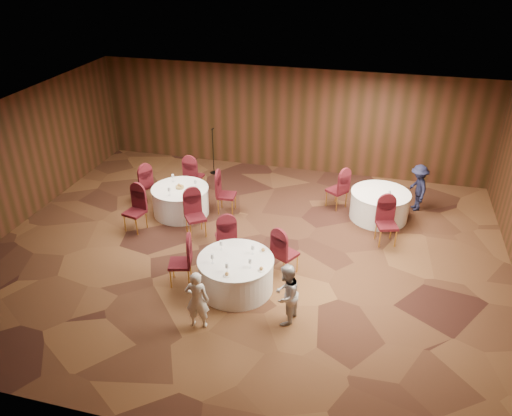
% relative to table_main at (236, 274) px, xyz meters
% --- Properties ---
extents(ground, '(12.00, 12.00, 0.00)m').
position_rel_table_main_xyz_m(ground, '(-0.18, 1.39, -0.38)').
color(ground, black).
rests_on(ground, ground).
extents(room_shell, '(12.00, 12.00, 12.00)m').
position_rel_table_main_xyz_m(room_shell, '(-0.18, 1.39, 1.59)').
color(room_shell, silver).
rests_on(room_shell, ground).
extents(table_main, '(1.59, 1.59, 0.74)m').
position_rel_table_main_xyz_m(table_main, '(0.00, 0.00, 0.00)').
color(table_main, white).
rests_on(table_main, ground).
extents(table_left, '(1.51, 1.51, 0.74)m').
position_rel_table_main_xyz_m(table_left, '(-2.36, 2.77, 0.00)').
color(table_left, white).
rests_on(table_left, ground).
extents(table_right, '(1.53, 1.53, 0.74)m').
position_rel_table_main_xyz_m(table_right, '(2.78, 3.84, 0.00)').
color(table_right, white).
rests_on(table_right, ground).
extents(chairs_main, '(2.76, 1.89, 1.00)m').
position_rel_table_main_xyz_m(chairs_main, '(-0.30, 0.61, 0.12)').
color(chairs_main, '#3D0C0D').
rests_on(chairs_main, ground).
extents(chairs_left, '(3.07, 2.97, 1.00)m').
position_rel_table_main_xyz_m(chairs_left, '(-2.40, 2.75, 0.12)').
color(chairs_left, '#3D0C0D').
rests_on(chairs_left, ground).
extents(chairs_right, '(2.06, 2.25, 1.00)m').
position_rel_table_main_xyz_m(chairs_right, '(2.30, 3.39, 0.12)').
color(chairs_right, '#3D0C0D').
rests_on(chairs_right, ground).
extents(tabletop_main, '(1.13, 1.15, 0.22)m').
position_rel_table_main_xyz_m(tabletop_main, '(0.14, -0.10, 0.47)').
color(tabletop_main, silver).
rests_on(tabletop_main, table_main).
extents(tabletop_left, '(0.78, 0.83, 0.22)m').
position_rel_table_main_xyz_m(tabletop_left, '(-2.36, 2.77, 0.45)').
color(tabletop_left, silver).
rests_on(tabletop_left, table_left).
extents(tabletop_right, '(0.08, 0.08, 0.22)m').
position_rel_table_main_xyz_m(tabletop_right, '(2.98, 3.59, 0.52)').
color(tabletop_right, silver).
rests_on(tabletop_right, table_right).
extents(mic_stand, '(0.24, 0.24, 1.46)m').
position_rel_table_main_xyz_m(mic_stand, '(-2.35, 5.42, 0.04)').
color(mic_stand, black).
rests_on(mic_stand, ground).
extents(woman_a, '(0.49, 0.35, 1.24)m').
position_rel_table_main_xyz_m(woman_a, '(-0.37, -1.28, 0.25)').
color(woman_a, silver).
rests_on(woman_a, ground).
extents(woman_b, '(0.59, 0.70, 1.28)m').
position_rel_table_main_xyz_m(woman_b, '(1.21, -0.74, 0.26)').
color(woman_b, silver).
rests_on(woman_b, ground).
extents(man_c, '(0.71, 0.94, 1.30)m').
position_rel_table_main_xyz_m(man_c, '(3.72, 4.57, 0.27)').
color(man_c, black).
rests_on(man_c, ground).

